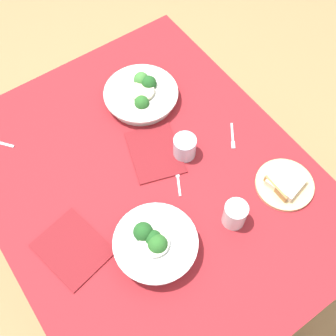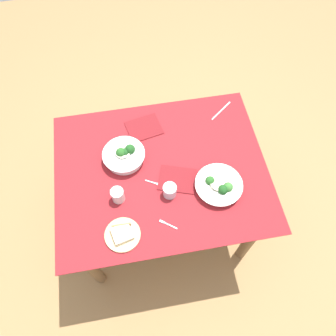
{
  "view_description": "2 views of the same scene",
  "coord_description": "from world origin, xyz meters",
  "px_view_note": "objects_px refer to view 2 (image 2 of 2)",
  "views": [
    {
      "loc": [
        0.59,
        -0.34,
        2.01
      ],
      "look_at": [
        0.01,
        0.06,
        0.79
      ],
      "focal_mm": 46.18,
      "sensor_mm": 36.0,
      "label": 1
    },
    {
      "loc": [
        0.12,
        0.94,
        2.47
      ],
      "look_at": [
        -0.04,
        0.01,
        0.79
      ],
      "focal_mm": 35.34,
      "sensor_mm": 36.0,
      "label": 2
    }
  ],
  "objects_px": {
    "fork_by_near_bowl": "(154,183)",
    "napkin_folded_upper": "(177,179)",
    "broccoli_bowl_near": "(124,155)",
    "water_glass_side": "(118,195)",
    "broccoli_bowl_far": "(219,186)",
    "napkin_folded_lower": "(144,128)",
    "water_glass_center": "(170,191)",
    "fork_by_far_bowl": "(167,224)",
    "bread_side_plate": "(122,234)",
    "table_knife_left": "(221,111)"
  },
  "relations": [
    {
      "from": "water_glass_side",
      "to": "napkin_folded_lower",
      "type": "height_order",
      "value": "water_glass_side"
    },
    {
      "from": "water_glass_side",
      "to": "napkin_folded_lower",
      "type": "bearing_deg",
      "value": -114.35
    },
    {
      "from": "broccoli_bowl_far",
      "to": "napkin_folded_lower",
      "type": "height_order",
      "value": "broccoli_bowl_far"
    },
    {
      "from": "bread_side_plate",
      "to": "napkin_folded_upper",
      "type": "height_order",
      "value": "bread_side_plate"
    },
    {
      "from": "broccoli_bowl_far",
      "to": "napkin_folded_lower",
      "type": "relative_size",
      "value": 1.29
    },
    {
      "from": "table_knife_left",
      "to": "broccoli_bowl_far",
      "type": "bearing_deg",
      "value": -144.39
    },
    {
      "from": "water_glass_side",
      "to": "napkin_folded_upper",
      "type": "xyz_separation_m",
      "value": [
        -0.35,
        -0.06,
        -0.04
      ]
    },
    {
      "from": "broccoli_bowl_near",
      "to": "water_glass_center",
      "type": "height_order",
      "value": "broccoli_bowl_near"
    },
    {
      "from": "broccoli_bowl_near",
      "to": "water_glass_center",
      "type": "relative_size",
      "value": 3.12
    },
    {
      "from": "broccoli_bowl_near",
      "to": "water_glass_side",
      "type": "bearing_deg",
      "value": 75.96
    },
    {
      "from": "broccoli_bowl_near",
      "to": "table_knife_left",
      "type": "height_order",
      "value": "broccoli_bowl_near"
    },
    {
      "from": "bread_side_plate",
      "to": "broccoli_bowl_far",
      "type": "bearing_deg",
      "value": -162.28
    },
    {
      "from": "bread_side_plate",
      "to": "fork_by_near_bowl",
      "type": "height_order",
      "value": "bread_side_plate"
    },
    {
      "from": "water_glass_center",
      "to": "napkin_folded_upper",
      "type": "relative_size",
      "value": 0.38
    },
    {
      "from": "table_knife_left",
      "to": "broccoli_bowl_near",
      "type": "bearing_deg",
      "value": 162.78
    },
    {
      "from": "broccoli_bowl_far",
      "to": "napkin_folded_upper",
      "type": "xyz_separation_m",
      "value": [
        0.22,
        -0.09,
        -0.02
      ]
    },
    {
      "from": "water_glass_center",
      "to": "napkin_folded_lower",
      "type": "distance_m",
      "value": 0.49
    },
    {
      "from": "bread_side_plate",
      "to": "water_glass_side",
      "type": "relative_size",
      "value": 2.13
    },
    {
      "from": "water_glass_center",
      "to": "table_knife_left",
      "type": "bearing_deg",
      "value": -129.61
    },
    {
      "from": "fork_by_near_bowl",
      "to": "napkin_folded_upper",
      "type": "relative_size",
      "value": 0.42
    },
    {
      "from": "bread_side_plate",
      "to": "fork_by_far_bowl",
      "type": "bearing_deg",
      "value": -176.12
    },
    {
      "from": "broccoli_bowl_far",
      "to": "table_knife_left",
      "type": "height_order",
      "value": "broccoli_bowl_far"
    },
    {
      "from": "broccoli_bowl_near",
      "to": "napkin_folded_upper",
      "type": "height_order",
      "value": "broccoli_bowl_near"
    },
    {
      "from": "broccoli_bowl_near",
      "to": "fork_by_far_bowl",
      "type": "xyz_separation_m",
      "value": [
        -0.18,
        0.45,
        -0.04
      ]
    },
    {
      "from": "fork_by_far_bowl",
      "to": "fork_by_near_bowl",
      "type": "bearing_deg",
      "value": -46.63
    },
    {
      "from": "water_glass_center",
      "to": "fork_by_near_bowl",
      "type": "distance_m",
      "value": 0.12
    },
    {
      "from": "fork_by_far_bowl",
      "to": "napkin_folded_upper",
      "type": "height_order",
      "value": "napkin_folded_upper"
    },
    {
      "from": "broccoli_bowl_far",
      "to": "table_knife_left",
      "type": "relative_size",
      "value": 1.38
    },
    {
      "from": "bread_side_plate",
      "to": "water_glass_side",
      "type": "height_order",
      "value": "water_glass_side"
    },
    {
      "from": "water_glass_side",
      "to": "fork_by_near_bowl",
      "type": "bearing_deg",
      "value": -163.87
    },
    {
      "from": "napkin_folded_lower",
      "to": "fork_by_far_bowl",
      "type": "bearing_deg",
      "value": 93.17
    },
    {
      "from": "fork_by_near_bowl",
      "to": "napkin_folded_upper",
      "type": "xyz_separation_m",
      "value": [
        -0.14,
        0.0,
        0.0
      ]
    },
    {
      "from": "broccoli_bowl_near",
      "to": "water_glass_center",
      "type": "distance_m",
      "value": 0.36
    },
    {
      "from": "bread_side_plate",
      "to": "napkin_folded_upper",
      "type": "relative_size",
      "value": 0.9
    },
    {
      "from": "broccoli_bowl_near",
      "to": "bread_side_plate",
      "type": "height_order",
      "value": "broccoli_bowl_near"
    },
    {
      "from": "fork_by_near_bowl",
      "to": "bread_side_plate",
      "type": "bearing_deg",
      "value": -98.18
    },
    {
      "from": "water_glass_side",
      "to": "table_knife_left",
      "type": "relative_size",
      "value": 0.46
    },
    {
      "from": "bread_side_plate",
      "to": "napkin_folded_upper",
      "type": "xyz_separation_m",
      "value": [
        -0.35,
        -0.28,
        -0.01
      ]
    },
    {
      "from": "broccoli_bowl_near",
      "to": "bread_side_plate",
      "type": "xyz_separation_m",
      "value": [
        0.07,
        0.47,
        -0.03
      ]
    },
    {
      "from": "broccoli_bowl_far",
      "to": "fork_by_far_bowl",
      "type": "xyz_separation_m",
      "value": [
        0.33,
        0.17,
        -0.03
      ]
    },
    {
      "from": "napkin_folded_upper",
      "to": "napkin_folded_lower",
      "type": "bearing_deg",
      "value": -70.56
    },
    {
      "from": "bread_side_plate",
      "to": "fork_by_far_bowl",
      "type": "relative_size",
      "value": 2.08
    },
    {
      "from": "fork_by_near_bowl",
      "to": "table_knife_left",
      "type": "relative_size",
      "value": 0.46
    },
    {
      "from": "broccoli_bowl_near",
      "to": "water_glass_side",
      "type": "distance_m",
      "value": 0.26
    },
    {
      "from": "water_glass_center",
      "to": "water_glass_side",
      "type": "relative_size",
      "value": 0.89
    },
    {
      "from": "water_glass_center",
      "to": "napkin_folded_upper",
      "type": "xyz_separation_m",
      "value": [
        -0.06,
        -0.08,
        -0.04
      ]
    },
    {
      "from": "water_glass_center",
      "to": "table_knife_left",
      "type": "xyz_separation_m",
      "value": [
        -0.44,
        -0.53,
        -0.04
      ]
    },
    {
      "from": "water_glass_side",
      "to": "table_knife_left",
      "type": "bearing_deg",
      "value": -145.02
    },
    {
      "from": "napkin_folded_lower",
      "to": "fork_by_near_bowl",
      "type": "bearing_deg",
      "value": 90.41
    },
    {
      "from": "fork_by_far_bowl",
      "to": "fork_by_near_bowl",
      "type": "xyz_separation_m",
      "value": [
        0.03,
        -0.26,
        0.0
      ]
    }
  ]
}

